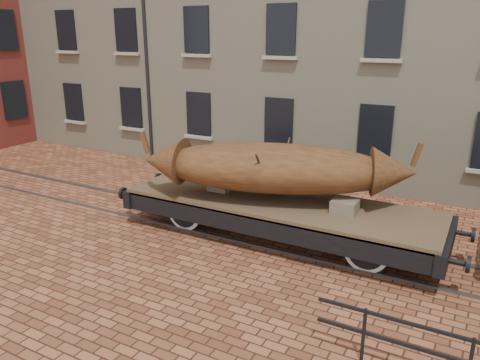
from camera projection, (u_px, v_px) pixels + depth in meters
The scene contains 4 objects.
ground at pixel (286, 241), 12.46m from camera, with size 90.00×90.00×0.00m, color brown.
rail_track at pixel (286, 239), 12.45m from camera, with size 30.00×1.52×0.06m.
flatcar_wagon at pixel (278, 208), 12.31m from camera, with size 9.32×2.53×1.41m.
iron_boat at pixel (273, 168), 12.06m from camera, with size 7.08×3.79×1.70m.
Camera 1 is at (4.37, -10.59, 5.29)m, focal length 35.00 mm.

